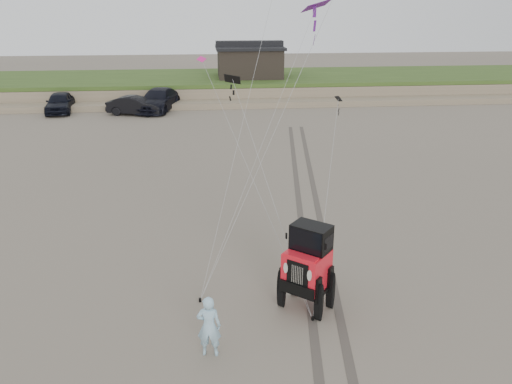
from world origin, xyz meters
TOP-DOWN VIEW (x-y plane):
  - ground at (0.00, 0.00)m, footprint 160.00×160.00m
  - dune_ridge at (0.00, 37.50)m, footprint 160.00×14.25m
  - cabin at (2.00, 37.00)m, footprint 6.40×5.40m
  - truck_a at (-14.18, 29.97)m, footprint 2.32×4.91m
  - truck_b at (-7.93, 28.35)m, footprint 4.74×2.69m
  - truck_c at (-6.24, 29.97)m, footprint 3.85×6.46m
  - jeep at (0.34, 0.18)m, footprint 5.36×5.76m
  - man at (-2.47, -1.63)m, footprint 0.66×0.48m
  - stake_main at (-2.73, 0.79)m, footprint 0.08×0.08m
  - stake_aux at (0.42, -0.48)m, footprint 0.08×0.08m
  - tire_tracks at (2.00, 8.00)m, footprint 5.22×29.74m

SIDE VIEW (x-z plane):
  - ground at x=0.00m, z-range 0.00..0.00m
  - tire_tracks at x=2.00m, z-range 0.00..0.01m
  - stake_main at x=-2.73m, z-range 0.00..0.12m
  - stake_aux at x=0.42m, z-range 0.00..0.12m
  - truck_b at x=-7.93m, z-range 0.00..1.48m
  - truck_a at x=-14.18m, z-range 0.00..1.62m
  - dune_ridge at x=0.00m, z-range -0.04..1.68m
  - man at x=-2.47m, z-range 0.00..1.68m
  - truck_c at x=-6.24m, z-range 0.00..1.75m
  - jeep at x=0.34m, z-range 0.00..2.06m
  - cabin at x=2.00m, z-range 1.56..4.91m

